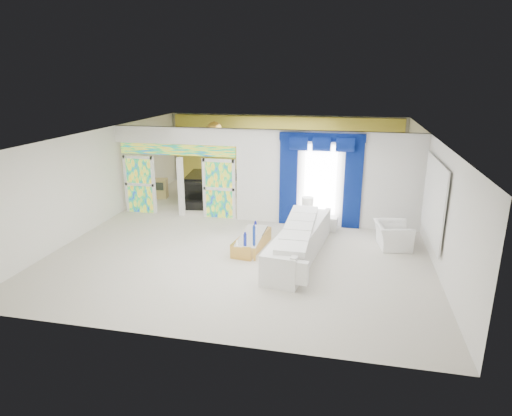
% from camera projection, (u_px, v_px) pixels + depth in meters
% --- Properties ---
extents(floor, '(12.00, 12.00, 0.00)m').
position_uv_depth(floor, '(255.00, 230.00, 13.64)').
color(floor, '#B7AF9E').
rests_on(floor, ground).
extents(dividing_wall, '(5.70, 0.18, 3.00)m').
position_uv_depth(dividing_wall, '(329.00, 179.00, 13.70)').
color(dividing_wall, white).
rests_on(dividing_wall, ground).
extents(dividing_header, '(4.30, 0.18, 0.55)m').
position_uv_depth(dividing_header, '(176.00, 135.00, 14.35)').
color(dividing_header, white).
rests_on(dividing_header, dividing_wall).
extents(stained_panel_left, '(0.95, 0.04, 2.00)m').
position_uv_depth(stained_panel_left, '(140.00, 184.00, 15.14)').
color(stained_panel_left, '#994C3F').
rests_on(stained_panel_left, ground).
extents(stained_panel_right, '(0.95, 0.04, 2.00)m').
position_uv_depth(stained_panel_right, '(219.00, 189.00, 14.57)').
color(stained_panel_right, '#994C3F').
rests_on(stained_panel_right, ground).
extents(stained_transom, '(4.00, 0.05, 0.35)m').
position_uv_depth(stained_transom, '(177.00, 150.00, 14.49)').
color(stained_transom, '#994C3F').
rests_on(stained_transom, dividing_header).
extents(window_pane, '(1.00, 0.02, 2.30)m').
position_uv_depth(window_pane, '(320.00, 181.00, 13.68)').
color(window_pane, white).
rests_on(window_pane, dividing_wall).
extents(blue_drape_left, '(0.55, 0.10, 2.80)m').
position_uv_depth(blue_drape_left, '(288.00, 181.00, 13.86)').
color(blue_drape_left, '#030448').
rests_on(blue_drape_left, ground).
extents(blue_drape_right, '(0.55, 0.10, 2.80)m').
position_uv_depth(blue_drape_right, '(353.00, 185.00, 13.46)').
color(blue_drape_right, '#030448').
rests_on(blue_drape_right, ground).
extents(blue_pelmet, '(2.60, 0.12, 0.25)m').
position_uv_depth(blue_pelmet, '(322.00, 137.00, 13.25)').
color(blue_pelmet, '#030448').
rests_on(blue_pelmet, dividing_wall).
extents(wall_mirror, '(0.04, 2.70, 1.90)m').
position_uv_depth(wall_mirror, '(434.00, 200.00, 11.26)').
color(wall_mirror, white).
rests_on(wall_mirror, ground).
extents(gold_curtains, '(9.70, 0.12, 2.90)m').
position_uv_depth(gold_curtains, '(284.00, 151.00, 18.72)').
color(gold_curtains, gold).
rests_on(gold_curtains, ground).
extents(white_sofa, '(1.40, 4.08, 0.76)m').
position_uv_depth(white_sofa, '(299.00, 243.00, 11.56)').
color(white_sofa, white).
rests_on(white_sofa, ground).
extents(coffee_table, '(0.81, 1.79, 0.38)m').
position_uv_depth(coffee_table, '(252.00, 242.00, 12.17)').
color(coffee_table, gold).
rests_on(coffee_table, ground).
extents(console_table, '(1.30, 0.48, 0.43)m').
position_uv_depth(console_table, '(317.00, 222.00, 13.69)').
color(console_table, white).
rests_on(console_table, ground).
extents(table_lamp, '(0.36, 0.36, 0.58)m').
position_uv_depth(table_lamp, '(307.00, 206.00, 13.61)').
color(table_lamp, silver).
rests_on(table_lamp, console_table).
extents(armchair, '(1.07, 1.18, 0.69)m').
position_uv_depth(armchair, '(392.00, 235.00, 12.23)').
color(armchair, white).
rests_on(armchair, ground).
extents(grand_piano, '(1.67, 2.04, 0.94)m').
position_uv_depth(grand_piano, '(207.00, 186.00, 17.13)').
color(grand_piano, black).
rests_on(grand_piano, ground).
extents(piano_bench, '(0.89, 0.45, 0.28)m').
position_uv_depth(piano_bench, '(193.00, 205.00, 15.73)').
color(piano_bench, black).
rests_on(piano_bench, ground).
extents(tv_console, '(0.59, 0.56, 0.75)m').
position_uv_depth(tv_console, '(160.00, 188.00, 17.11)').
color(tv_console, tan).
rests_on(tv_console, ground).
extents(chandelier, '(0.60, 0.60, 0.60)m').
position_uv_depth(chandelier, '(214.00, 129.00, 16.50)').
color(chandelier, gold).
rests_on(chandelier, ceiling).
extents(decanters, '(0.24, 1.18, 0.28)m').
position_uv_depth(decanters, '(252.00, 231.00, 12.12)').
color(decanters, '#151996').
rests_on(decanters, coffee_table).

